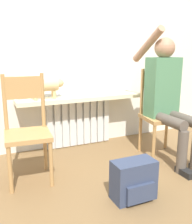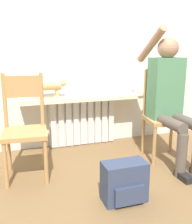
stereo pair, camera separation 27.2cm
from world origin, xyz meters
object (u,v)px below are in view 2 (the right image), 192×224
cat (49,85)px  backpack (124,182)px  chair_left (25,126)px  person (170,94)px  chair_right (163,114)px

cat → backpack: size_ratio=1.51×
chair_left → person: size_ratio=0.68×
person → cat: (-1.16, 0.63, 0.06)m
person → backpack: bearing=-142.7°
person → cat: size_ratio=2.70×
chair_right → person: 0.27m
cat → backpack: (0.39, -1.21, -0.63)m
backpack → chair_right: bearing=42.2°
chair_right → person: size_ratio=0.68×
person → backpack: size_ratio=4.07×
chair_left → backpack: size_ratio=2.78×
chair_right → person: bearing=-84.0°
chair_right → cat: size_ratio=1.85×
chair_right → backpack: (-0.77, -0.70, -0.33)m
chair_right → backpack: size_ratio=2.78×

